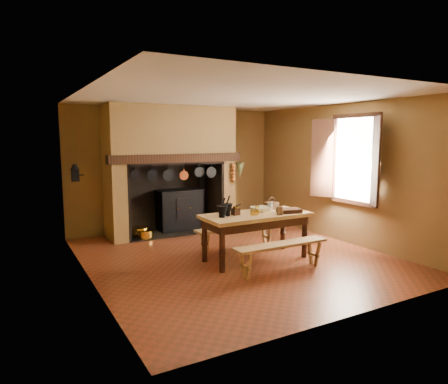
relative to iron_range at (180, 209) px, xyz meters
name	(u,v)px	position (x,y,z in m)	size (l,w,h in m)	color
floor	(235,257)	(0.04, -2.45, -0.48)	(5.50, 5.50, 0.00)	maroon
ceiling	(236,97)	(0.04, -2.45, 2.32)	(5.50, 5.50, 0.00)	silver
back_wall	(176,169)	(0.04, 0.30, 0.92)	(5.00, 0.02, 2.80)	brown
wall_left	(87,188)	(-2.46, -2.45, 0.92)	(0.02, 5.50, 2.80)	brown
wall_right	(340,173)	(2.54, -2.45, 0.92)	(0.02, 5.50, 2.80)	brown
wall_front	(358,200)	(0.04, -5.20, 0.92)	(5.00, 0.02, 2.80)	brown
chimney_breast	(170,152)	(-0.26, -0.14, 1.33)	(2.95, 0.96, 2.80)	brown
iron_range	(180,209)	(0.00, 0.00, 0.00)	(1.12, 0.55, 1.60)	black
hearth_pans	(141,233)	(-1.01, -0.23, -0.39)	(0.51, 0.62, 0.20)	gold
hanging_pans	(178,174)	(-0.30, -0.64, 0.88)	(1.92, 0.29, 0.27)	black
onion_string	(233,173)	(1.04, -0.66, 0.85)	(0.12, 0.10, 0.46)	#985D1C
herb_bunch	(240,170)	(1.22, -0.66, 0.90)	(0.20, 0.20, 0.35)	#4D5528
window	(351,159)	(2.39, -2.85, 1.22)	(0.39, 1.75, 1.76)	white
wall_coffee_mill	(75,172)	(-2.38, -0.90, 1.03)	(0.23, 0.16, 0.31)	black
work_table	(256,221)	(0.27, -2.75, 0.20)	(1.88, 0.84, 0.81)	tan
bench_front	(281,250)	(0.27, -3.49, -0.14)	(1.65, 0.29, 0.46)	tan
bench_back	(237,233)	(0.27, -2.13, -0.13)	(1.66, 0.29, 0.47)	tan
mortar_large	(227,209)	(-0.26, -2.66, 0.44)	(0.20, 0.20, 0.34)	black
mortar_small	(222,211)	(-0.39, -2.74, 0.44)	(0.19, 0.19, 0.32)	black
coffee_grinder	(236,211)	(-0.10, -2.69, 0.40)	(0.16, 0.12, 0.18)	#32190F
brass_mug_a	(253,213)	(0.14, -2.85, 0.38)	(0.08, 0.08, 0.09)	gold
brass_mug_b	(257,208)	(0.45, -2.52, 0.37)	(0.08, 0.08, 0.09)	gold
mixing_bowl	(261,209)	(0.46, -2.63, 0.37)	(0.35, 0.35, 0.09)	beige
stoneware_crock	(280,211)	(0.57, -3.04, 0.40)	(0.11, 0.11, 0.14)	#52341E
glass_jar	(270,207)	(0.65, -2.65, 0.41)	(0.09, 0.09, 0.16)	beige
wicker_basket	(271,205)	(0.76, -2.53, 0.40)	(0.26, 0.21, 0.23)	#442714
wooden_tray	(289,211)	(0.85, -2.94, 0.36)	(0.39, 0.28, 0.07)	#32190F
brass_cup	(256,212)	(0.19, -2.88, 0.38)	(0.12, 0.12, 0.10)	gold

